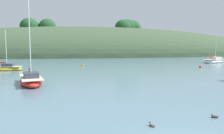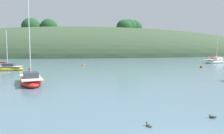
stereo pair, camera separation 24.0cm
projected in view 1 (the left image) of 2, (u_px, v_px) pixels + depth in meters
name	position (u px, v px, depth m)	size (l,w,h in m)	color
far_shoreline_hill	(88.00, 55.00, 83.07)	(150.00, 36.00, 24.80)	#384C33
sailboat_blue_center	(31.00, 80.00, 22.00)	(3.61, 6.36, 8.75)	red
sailboat_teal_outer	(5.00, 68.00, 33.95)	(5.23, 2.12, 6.36)	gold
sailboat_cream_ketch	(214.00, 61.00, 49.02)	(6.83, 4.37, 7.93)	white
mooring_buoy_outer	(83.00, 65.00, 41.85)	(0.44, 0.44, 0.54)	orange
mooring_buoy_inner	(200.00, 67.00, 38.67)	(0.44, 0.44, 0.54)	red
duck_straggler	(152.00, 125.00, 10.49)	(0.32, 0.40, 0.24)	brown
duck_lead	(214.00, 117.00, 11.76)	(0.42, 0.26, 0.24)	#2D2823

